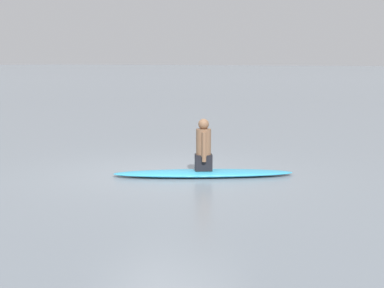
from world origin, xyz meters
name	(u,v)px	position (x,y,z in m)	size (l,w,h in m)	color
ground_plane	(166,174)	(0.00, 0.00, 0.00)	(400.00, 400.00, 0.00)	gray
surfboard	(203,173)	(-0.69, -0.20, 0.06)	(3.29, 0.61, 0.11)	#339EC6
person_paddler	(204,147)	(-0.69, -0.20, 0.54)	(0.40, 0.38, 0.94)	black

